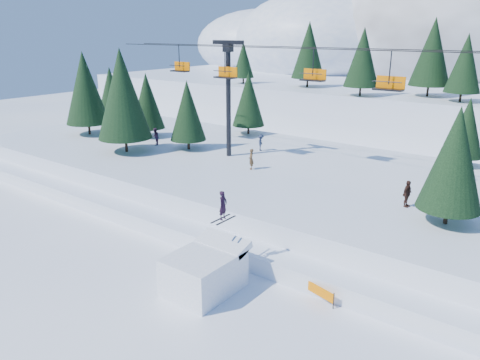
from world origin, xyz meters
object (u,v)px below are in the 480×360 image
Objects in this scene: banner_far at (375,297)px; chairlift at (344,90)px; banner_near at (313,288)px; jump_kicker at (205,270)px.

chairlift is at bearing 123.75° from banner_far.
chairlift reaches higher than banner_near.
chairlift is 16.34× the size of banner_far.
banner_far is at bearing 26.26° from jump_kicker.
chairlift is at bearing 111.09° from banner_near.
chairlift reaches higher than banner_far.
banner_far is (8.03, -12.02, -8.78)m from chairlift.
jump_kicker is at bearing -153.74° from banner_far.
chairlift is 16.91m from banner_far.
banner_far is (2.97, 1.10, 0.00)m from banner_near.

